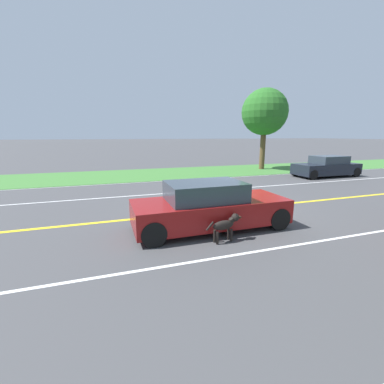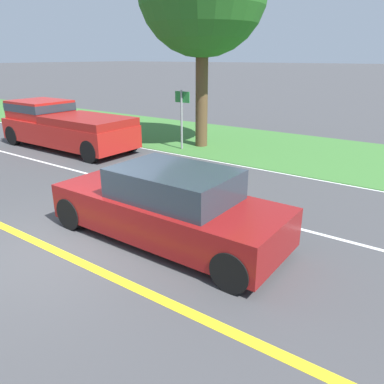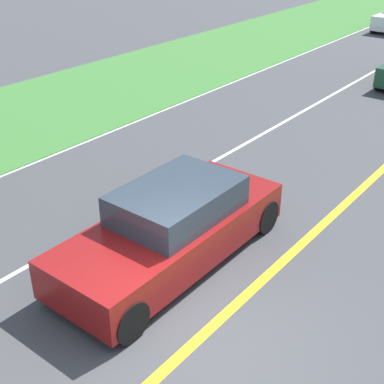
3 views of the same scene
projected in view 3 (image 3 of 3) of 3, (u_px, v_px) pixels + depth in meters
ground_plane at (195, 343)px, 7.85m from camera, size 400.00×400.00×0.00m
centre_divider_line at (195, 343)px, 7.85m from camera, size 0.18×160.00×0.01m
lane_dash_same_dir at (44, 257)px, 9.75m from camera, size 0.10×160.00×0.01m
ego_car at (172, 228)px, 9.38m from camera, size 1.81×4.64×1.44m
dog at (127, 219)px, 10.04m from camera, size 0.30×1.09×0.76m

